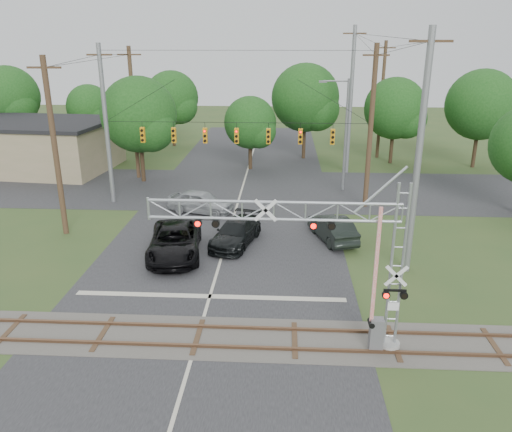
# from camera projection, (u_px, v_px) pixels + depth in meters

# --- Properties ---
(ground) EXTENTS (160.00, 160.00, 0.00)m
(ground) POSITION_uv_depth(u_px,v_px,m) (189.00, 367.00, 18.72)
(ground) COLOR #314922
(ground) RESTS_ON ground
(road_main) EXTENTS (14.00, 90.00, 0.02)m
(road_main) POSITION_uv_depth(u_px,v_px,m) (221.00, 258.00, 28.14)
(road_main) COLOR #252527
(road_main) RESTS_ON ground
(road_cross) EXTENTS (90.00, 12.00, 0.02)m
(road_cross) POSITION_uv_depth(u_px,v_px,m) (242.00, 189.00, 41.33)
(road_cross) COLOR #252527
(road_cross) RESTS_ON ground
(railroad_track) EXTENTS (90.00, 3.20, 0.17)m
(railroad_track) POSITION_uv_depth(u_px,v_px,m) (198.00, 337.00, 20.60)
(railroad_track) COLOR #4D4843
(railroad_track) RESTS_ON ground
(crossing_gantry) EXTENTS (9.81, 0.87, 6.85)m
(crossing_gantry) POSITION_uv_depth(u_px,v_px,m) (320.00, 250.00, 18.61)
(crossing_gantry) COLOR gray
(crossing_gantry) RESTS_ON ground
(traffic_signal_span) EXTENTS (19.34, 0.36, 11.50)m
(traffic_signal_span) POSITION_uv_depth(u_px,v_px,m) (249.00, 129.00, 35.65)
(traffic_signal_span) COLOR gray
(traffic_signal_span) RESTS_ON ground
(pickup_black) EXTENTS (3.61, 6.44, 1.70)m
(pickup_black) POSITION_uv_depth(u_px,v_px,m) (175.00, 241.00, 28.28)
(pickup_black) COLOR black
(pickup_black) RESTS_ON ground
(car_dark) EXTENTS (3.25, 5.38, 1.46)m
(car_dark) POSITION_uv_depth(u_px,v_px,m) (236.00, 233.00, 29.91)
(car_dark) COLOR black
(car_dark) RESTS_ON ground
(sedan_silver) EXTENTS (5.08, 3.25, 1.61)m
(sedan_silver) POSITION_uv_depth(u_px,v_px,m) (201.00, 202.00, 35.43)
(sedan_silver) COLOR #919598
(sedan_silver) RESTS_ON ground
(suv_dark) EXTENTS (2.95, 4.92, 1.53)m
(suv_dark) POSITION_uv_depth(u_px,v_px,m) (332.00, 228.00, 30.57)
(suv_dark) COLOR black
(suv_dark) RESTS_ON ground
(commercial_building) EXTENTS (20.46, 11.80, 4.59)m
(commercial_building) POSITION_uv_depth(u_px,v_px,m) (9.00, 144.00, 47.49)
(commercial_building) COLOR #877D5A
(commercial_building) RESTS_ON ground
(streetlight) EXTENTS (2.37, 0.25, 8.90)m
(streetlight) POSITION_uv_depth(u_px,v_px,m) (344.00, 130.00, 39.41)
(streetlight) COLOR gray
(streetlight) RESTS_ON ground
(utility_poles) EXTENTS (25.61, 28.09, 12.92)m
(utility_poles) POSITION_uv_depth(u_px,v_px,m) (279.00, 117.00, 38.59)
(utility_poles) COLOR #41331E
(utility_poles) RESTS_ON ground
(treeline) EXTENTS (54.81, 28.60, 9.62)m
(treeline) POSITION_uv_depth(u_px,v_px,m) (250.00, 106.00, 48.44)
(treeline) COLOR #342618
(treeline) RESTS_ON ground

